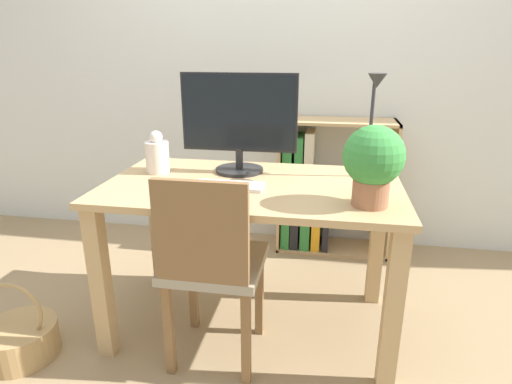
# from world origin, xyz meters

# --- Properties ---
(ground_plane) EXTENTS (10.00, 10.00, 0.00)m
(ground_plane) POSITION_xyz_m (0.00, 0.00, 0.00)
(ground_plane) COLOR #997F5B
(wall_back) EXTENTS (8.00, 0.05, 2.60)m
(wall_back) POSITION_xyz_m (0.00, 1.10, 1.30)
(wall_back) COLOR silver
(wall_back) RESTS_ON ground_plane
(desk) EXTENTS (1.32, 0.75, 0.74)m
(desk) POSITION_xyz_m (0.00, 0.00, 0.60)
(desk) COLOR tan
(desk) RESTS_ON ground_plane
(monitor) EXTENTS (0.55, 0.23, 0.47)m
(monitor) POSITION_xyz_m (-0.10, 0.18, 0.99)
(monitor) COLOR #232326
(monitor) RESTS_ON desk
(keyboard) EXTENTS (0.30, 0.12, 0.02)m
(keyboard) POSITION_xyz_m (-0.09, -0.07, 0.74)
(keyboard) COLOR silver
(keyboard) RESTS_ON desk
(vase) EXTENTS (0.11, 0.11, 0.20)m
(vase) POSITION_xyz_m (-0.48, 0.10, 0.82)
(vase) COLOR silver
(vase) RESTS_ON desk
(desk_lamp) EXTENTS (0.10, 0.19, 0.48)m
(desk_lamp) POSITION_xyz_m (0.51, 0.15, 1.03)
(desk_lamp) COLOR #2D2D33
(desk_lamp) RESTS_ON desk
(potted_plant) EXTENTS (0.23, 0.23, 0.31)m
(potted_plant) POSITION_xyz_m (0.49, -0.20, 0.91)
(potted_plant) COLOR #9E6647
(potted_plant) RESTS_ON desk
(chair) EXTENTS (0.40, 0.40, 0.87)m
(chair) POSITION_xyz_m (-0.12, -0.29, 0.48)
(chair) COLOR #9E937F
(chair) RESTS_ON ground_plane
(bookshelf) EXTENTS (0.73, 0.28, 0.88)m
(bookshelf) POSITION_xyz_m (0.25, 0.92, 0.39)
(bookshelf) COLOR tan
(bookshelf) RESTS_ON ground_plane
(basket) EXTENTS (0.32, 0.32, 0.37)m
(basket) POSITION_xyz_m (-0.98, -0.41, 0.09)
(basket) COLOR tan
(basket) RESTS_ON ground_plane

